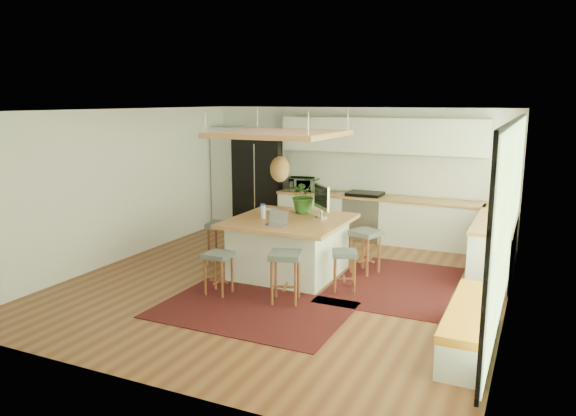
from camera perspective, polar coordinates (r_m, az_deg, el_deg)
The scene contains 33 objects.
floor at distance 8.83m, azimuth -0.19°, elevation -7.70°, with size 7.00×7.00×0.00m, color brown.
ceiling at distance 8.35m, azimuth -0.20°, elevation 10.11°, with size 7.00×7.00×0.00m, color white.
wall_back at distance 11.71m, azimuth 7.10°, elevation 3.70°, with size 6.50×6.50×0.00m, color white.
wall_front at distance 5.60m, azimuth -15.63°, elevation -4.85°, with size 6.50×6.50×0.00m, color white.
wall_left at distance 10.28m, azimuth -16.85°, elevation 2.26°, with size 7.00×7.00×0.00m, color white.
wall_right at distance 7.72m, azimuth 22.23°, elevation -0.92°, with size 7.00×7.00×0.00m, color white.
window_wall at distance 7.71m, azimuth 22.03°, elevation -0.54°, with size 0.10×6.20×2.60m, color black, non-canonical shape.
pantry at distance 12.67m, azimuth -6.20°, elevation 3.25°, with size 0.55×0.60×2.25m, color white.
back_counter_base at distance 11.41m, azimuth 9.12°, elevation -1.20°, with size 4.20×0.60×0.88m, color white.
back_counter_top at distance 11.32m, azimuth 9.19°, elevation 1.08°, with size 4.24×0.64×0.05m, color #AB6C3C.
backsplash at distance 11.54m, azimuth 9.67°, elevation 3.51°, with size 4.20×0.02×0.80m, color white.
upper_cabinets at distance 11.31m, azimuth 9.59°, elevation 7.44°, with size 4.20×0.34×0.70m, color white.
range at distance 11.47m, azimuth 7.93°, elevation -0.79°, with size 0.76×0.62×1.00m, color #A5A5AA, non-canonical shape.
right_counter_base at distance 9.88m, azimuth 20.60°, elevation -3.71°, with size 0.60×2.50×0.88m, color white.
right_counter_top at distance 9.78m, azimuth 20.79°, elevation -1.10°, with size 0.64×2.54×0.05m, color #AB6C3C.
window_bench at distance 6.90m, azimuth 18.47°, elevation -11.61°, with size 0.52×2.00×0.50m, color white, non-canonical shape.
ceiling_panel at distance 8.88m, azimuth -0.86°, elevation 5.96°, with size 1.86×1.86×0.80m, color #AB6C3C, non-canonical shape.
rug_near at distance 7.73m, azimuth -3.82°, elevation -10.49°, with size 2.60×1.80×0.01m, color black.
rug_right at distance 8.89m, azimuth 11.00°, elevation -7.74°, with size 1.80×2.60×0.01m, color black.
fridge at distance 12.29m, azimuth -3.06°, elevation 2.11°, with size 1.01×0.79×2.04m, color black, non-canonical shape.
island at distance 9.13m, azimuth 0.13°, elevation -4.00°, with size 1.85×1.85×0.93m, color #AB6C3C, non-canonical shape.
stool_near_left at distance 8.27m, azimuth -7.21°, elevation -6.52°, with size 0.38×0.38×0.64m, color #474E4F, non-canonical shape.
stool_near_right at distance 7.88m, azimuth -0.27°, elevation -7.32°, with size 0.44×0.44×0.74m, color #474E4F, non-canonical shape.
stool_right_front at distance 8.37m, azimuth 5.87°, elevation -6.27°, with size 0.37×0.37×0.63m, color #474E4F, non-canonical shape.
stool_right_back at distance 9.27m, azimuth 8.02°, elevation -4.58°, with size 0.43×0.43×0.73m, color #474E4F, non-canonical shape.
stool_left_side at distance 9.87m, azimuth -6.98°, elevation -3.59°, with size 0.43×0.43×0.72m, color #474E4F, non-canonical shape.
laptop at distance 8.55m, azimuth -1.28°, elevation -1.02°, with size 0.32×0.33×0.24m, color #A5A5AA, non-canonical shape.
monitor at distance 9.12m, azimuth 3.50°, elevation 0.62°, with size 0.60×0.22×0.56m, color #A5A5AA, non-canonical shape.
microwave at distance 11.83m, azimuth 1.44°, elevation 2.64°, with size 0.53×0.29×0.36m, color #A5A5AA.
island_plant at distance 9.49m, azimuth 1.71°, elevation 0.98°, with size 0.57×0.63×0.49m, color #1E4C19.
island_bowl at distance 9.59m, azimuth -1.71°, elevation -0.26°, with size 0.21×0.21×0.05m, color silver.
island_bottle_0 at distance 9.33m, azimuth -2.68°, elevation -0.16°, with size 0.07×0.07×0.19m, color blue.
island_bottle_1 at distance 9.04m, azimuth -2.57°, elevation -0.52°, with size 0.07×0.07×0.19m, color silver.
Camera 1 is at (3.54, -7.56, 2.85)m, focal length 34.30 mm.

